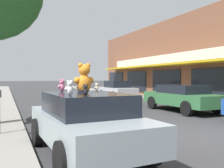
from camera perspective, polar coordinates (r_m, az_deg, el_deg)
ground_plane at (r=8.09m, az=18.21°, el=-11.24°), size 260.00×260.00×0.00m
plush_art_car at (r=5.82m, az=-5.93°, el=-8.44°), size 2.13×4.17×1.41m
teddy_bear_giant at (r=5.94m, az=-6.37°, el=1.28°), size 0.53×0.34×0.70m
teddy_bear_cream at (r=6.72m, az=-3.55°, el=-0.69°), size 0.16×0.13×0.22m
teddy_bear_blue at (r=6.26m, az=-7.14°, el=-0.60°), size 0.17×0.20×0.27m
teddy_bear_black at (r=5.03m, az=-6.10°, el=-1.37°), size 0.17×0.11×0.22m
teddy_bear_white at (r=5.14m, az=-9.65°, el=-0.89°), size 0.23×0.17×0.31m
teddy_bear_pink at (r=6.47m, az=-11.41°, el=-0.31°), size 0.24×0.21×0.33m
teddy_bear_brown at (r=6.59m, az=-7.53°, el=-0.37°), size 0.20×0.21×0.30m
parked_car_far_center at (r=13.65m, az=15.78°, el=-2.83°), size 2.07×4.69×1.38m
parked_car_far_right at (r=20.73m, az=1.22°, el=-1.22°), size 1.96×4.13×1.51m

